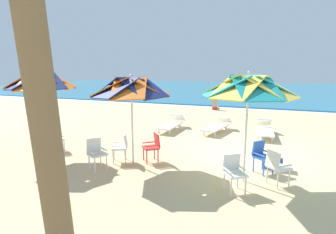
{
  "coord_description": "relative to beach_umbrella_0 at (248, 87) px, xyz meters",
  "views": [
    {
      "loc": [
        0.67,
        -8.66,
        2.8
      ],
      "look_at": [
        -2.84,
        0.46,
        1.0
      ],
      "focal_mm": 28.16,
      "sensor_mm": 36.0,
      "label": 1
    }
  ],
  "objects": [
    {
      "name": "palm_tree_0",
      "position": [
        -1.77,
        -4.46,
        1.09
      ],
      "size": [
        2.89,
        2.41,
        5.94
      ],
      "color": "brown",
      "rests_on": "ground"
    },
    {
      "name": "sea",
      "position": [
        -0.2,
        30.89,
        -2.32
      ],
      "size": [
        80.0,
        36.0,
        0.1
      ],
      "primitive_type": "cube",
      "color": "teal",
      "rests_on": "ground"
    },
    {
      "name": "plastic_chair_4",
      "position": [
        -3.61,
        0.15,
        -1.87
      ],
      "size": [
        0.61,
        0.59,
        0.87
      ],
      "color": "white",
      "rests_on": "ground"
    },
    {
      "name": "beachgoer_seated",
      "position": [
        -2.99,
        11.58,
        -2.07
      ],
      "size": [
        0.3,
        0.93,
        0.92
      ],
      "color": "red",
      "rests_on": "ground"
    },
    {
      "name": "surf_foam",
      "position": [
        -0.2,
        12.59,
        -2.36
      ],
      "size": [
        80.0,
        0.7,
        0.01
      ],
      "primitive_type": "cube",
      "color": "white",
      "rests_on": "ground"
    },
    {
      "name": "sun_lounger_1",
      "position": [
        -1.61,
        4.98,
        -2.08
      ],
      "size": [
        1.05,
        2.23,
        0.62
      ],
      "color": "white",
      "rests_on": "ground"
    },
    {
      "name": "beach_umbrella_0",
      "position": [
        0.0,
        0.0,
        0.0
      ],
      "size": [
        2.29,
        2.29,
        2.75
      ],
      "color": "silver",
      "rests_on": "ground"
    },
    {
      "name": "ground_plane",
      "position": [
        -0.2,
        2.14,
        -2.37
      ],
      "size": [
        80.0,
        80.0,
        0.0
      ],
      "primitive_type": "plane",
      "color": "#D3B784"
    },
    {
      "name": "beach_umbrella_2",
      "position": [
        -6.22,
        -0.22,
        0.03
      ],
      "size": [
        2.11,
        2.11,
        2.78
      ],
      "color": "silver",
      "rests_on": "ground"
    },
    {
      "name": "plastic_chair_1",
      "position": [
        -0.17,
        -0.65,
        -1.87
      ],
      "size": [
        0.62,
        0.63,
        0.87
      ],
      "color": "white",
      "rests_on": "ground"
    },
    {
      "name": "plastic_chair_5",
      "position": [
        -3.96,
        -0.63,
        -1.87
      ],
      "size": [
        0.61,
        0.59,
        0.87
      ],
      "color": "white",
      "rests_on": "ground"
    },
    {
      "name": "plastic_chair_3",
      "position": [
        -2.74,
        0.51,
        -1.87
      ],
      "size": [
        0.63,
        0.63,
        0.87
      ],
      "color": "red",
      "rests_on": "ground"
    },
    {
      "name": "sun_lounger_2",
      "position": [
        -3.65,
        4.62,
        -2.08
      ],
      "size": [
        0.69,
        2.16,
        0.62
      ],
      "color": "white",
      "rests_on": "ground"
    },
    {
      "name": "cooler_box",
      "position": [
        0.7,
        1.21,
        -2.16
      ],
      "size": [
        0.5,
        0.34,
        0.4
      ],
      "color": "blue",
      "rests_on": "ground"
    },
    {
      "name": "plastic_chair_0",
      "position": [
        0.39,
        0.8,
        -1.87
      ],
      "size": [
        0.63,
        0.63,
        0.87
      ],
      "color": "blue",
      "rests_on": "ground"
    },
    {
      "name": "plastic_chair_6",
      "position": [
        -6.24,
        0.19,
        -1.87
      ],
      "size": [
        0.62,
        0.63,
        0.87
      ],
      "color": "white",
      "rests_on": "ground"
    },
    {
      "name": "beach_umbrella_1",
      "position": [
        -3.17,
        0.06,
        -0.1
      ],
      "size": [
        2.32,
        2.32,
        2.64
      ],
      "color": "silver",
      "rests_on": "ground"
    },
    {
      "name": "plastic_chair_2",
      "position": [
        0.75,
        0.04,
        -1.87
      ],
      "size": [
        0.63,
        0.63,
        0.87
      ],
      "color": "white",
      "rests_on": "ground"
    },
    {
      "name": "sun_lounger_0",
      "position": [
        0.38,
        4.95,
        -2.08
      ],
      "size": [
        0.78,
        2.18,
        0.62
      ],
      "color": "white",
      "rests_on": "ground"
    }
  ]
}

